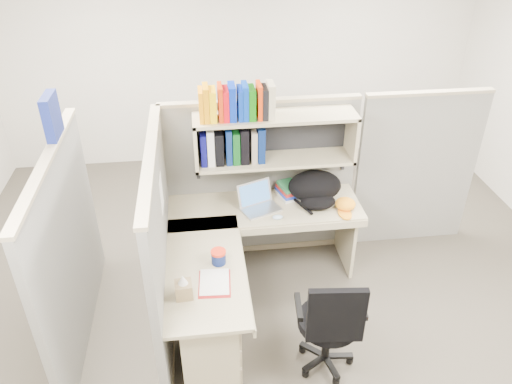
{
  "coord_description": "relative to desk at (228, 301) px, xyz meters",
  "views": [
    {
      "loc": [
        -0.55,
        -3.16,
        3.22
      ],
      "look_at": [
        -0.12,
        0.25,
        1.09
      ],
      "focal_mm": 35.0,
      "sensor_mm": 36.0,
      "label": 1
    }
  ],
  "objects": [
    {
      "name": "ground",
      "position": [
        0.41,
        0.29,
        -0.44
      ],
      "size": [
        6.0,
        6.0,
        0.0
      ],
      "primitive_type": "plane",
      "color": "#37322A",
      "rests_on": "ground"
    },
    {
      "name": "room_shell",
      "position": [
        0.41,
        0.29,
        1.18
      ],
      "size": [
        6.0,
        6.0,
        6.0
      ],
      "color": "beige",
      "rests_on": "ground"
    },
    {
      "name": "cubicle",
      "position": [
        0.04,
        0.74,
        0.47
      ],
      "size": [
        3.79,
        1.84,
        1.95
      ],
      "color": "slate",
      "rests_on": "ground"
    },
    {
      "name": "desk",
      "position": [
        0.0,
        0.0,
        0.0
      ],
      "size": [
        1.74,
        1.75,
        0.73
      ],
      "color": "gray",
      "rests_on": "ground"
    },
    {
      "name": "laptop",
      "position": [
        0.36,
        0.81,
        0.41
      ],
      "size": [
        0.43,
        0.43,
        0.24
      ],
      "primitive_type": null,
      "rotation": [
        0.0,
        0.0,
        0.38
      ],
      "color": "#B0B0B4",
      "rests_on": "desk"
    },
    {
      "name": "backpack",
      "position": [
        0.87,
        0.86,
        0.43
      ],
      "size": [
        0.52,
        0.43,
        0.29
      ],
      "primitive_type": null,
      "rotation": [
        0.0,
        0.0,
        0.11
      ],
      "color": "black",
      "rests_on": "desk"
    },
    {
      "name": "orange_cap",
      "position": [
        1.12,
        0.73,
        0.34
      ],
      "size": [
        0.24,
        0.26,
        0.1
      ],
      "primitive_type": null,
      "rotation": [
        0.0,
        0.0,
        -0.29
      ],
      "color": "orange",
      "rests_on": "desk"
    },
    {
      "name": "snack_canister",
      "position": [
        -0.06,
        0.12,
        0.35
      ],
      "size": [
        0.12,
        0.12,
        0.12
      ],
      "color": "#0D1B51",
      "rests_on": "desk"
    },
    {
      "name": "tissue_box",
      "position": [
        -0.32,
        -0.21,
        0.39
      ],
      "size": [
        0.13,
        0.13,
        0.19
      ],
      "primitive_type": null,
      "rotation": [
        0.0,
        0.0,
        0.07
      ],
      "color": "#967E55",
      "rests_on": "desk"
    },
    {
      "name": "mouse",
      "position": [
        0.49,
        0.65,
        0.31
      ],
      "size": [
        0.09,
        0.06,
        0.03
      ],
      "primitive_type": "ellipsoid",
      "rotation": [
        0.0,
        0.0,
        -0.01
      ],
      "color": "#9BBEDC",
      "rests_on": "desk"
    },
    {
      "name": "paper_cup",
      "position": [
        0.38,
        1.02,
        0.34
      ],
      "size": [
        0.07,
        0.07,
        0.1
      ],
      "primitive_type": "cylinder",
      "rotation": [
        0.0,
        0.0,
        -0.04
      ],
      "color": "white",
      "rests_on": "desk"
    },
    {
      "name": "book_stack",
      "position": [
        0.65,
        1.02,
        0.35
      ],
      "size": [
        0.25,
        0.29,
        0.12
      ],
      "primitive_type": null,
      "rotation": [
        0.0,
        0.0,
        0.29
      ],
      "color": "gray",
      "rests_on": "desk"
    },
    {
      "name": "loose_paper",
      "position": [
        -0.1,
        -0.09,
        0.29
      ],
      "size": [
        0.23,
        0.3,
        0.0
      ],
      "primitive_type": null,
      "rotation": [
        0.0,
        0.0,
        -0.06
      ],
      "color": "white",
      "rests_on": "desk"
    },
    {
      "name": "task_chair",
      "position": [
        0.71,
        -0.37,
        -0.1
      ],
      "size": [
        0.52,
        0.48,
        0.97
      ],
      "color": "black",
      "rests_on": "ground"
    }
  ]
}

